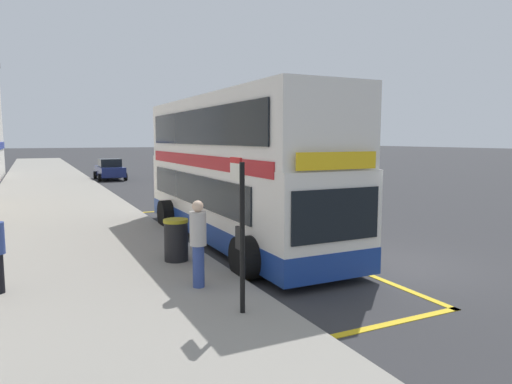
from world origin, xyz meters
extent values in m
plane|color=#333335|center=(0.00, 32.00, 0.00)|extent=(260.00, 260.00, 0.00)
cube|color=gray|center=(-7.00, 32.00, 0.07)|extent=(6.00, 76.00, 0.14)
cube|color=white|center=(-2.45, 4.32, 1.35)|extent=(2.43, 10.57, 2.30)
cube|color=white|center=(-2.45, 4.32, 3.45)|extent=(2.41, 10.36, 1.90)
cube|color=navy|center=(-2.45, 4.32, 0.50)|extent=(2.45, 10.59, 0.60)
cube|color=#B2191E|center=(-2.45, 4.32, 2.52)|extent=(2.46, 9.72, 0.36)
cube|color=black|center=(-3.69, 4.72, 1.65)|extent=(0.04, 8.46, 0.90)
cube|color=black|center=(-3.69, 4.32, 3.50)|extent=(0.04, 9.30, 1.00)
cube|color=black|center=(-2.45, -0.99, 1.60)|extent=(2.14, 0.04, 1.10)
cube|color=yellow|center=(-2.45, -0.99, 2.72)|extent=(1.95, 0.04, 0.36)
cylinder|color=black|center=(-3.76, 0.51, 0.50)|extent=(0.56, 1.00, 1.00)
cylinder|color=black|center=(-1.14, 0.51, 0.50)|extent=(0.56, 1.00, 1.00)
cylinder|color=black|center=(-3.76, 7.22, 0.50)|extent=(0.56, 1.00, 1.00)
cylinder|color=black|center=(-1.14, 7.22, 0.50)|extent=(0.56, 1.00, 1.00)
cube|color=gold|center=(-3.92, 4.12, 0.01)|extent=(0.16, 14.08, 0.01)
cube|color=gold|center=(-1.07, 4.12, 0.01)|extent=(0.16, 14.08, 0.01)
cube|color=gold|center=(-2.50, -2.85, 0.01)|extent=(3.01, 0.16, 0.01)
cube|color=gold|center=(-2.50, 11.08, 0.01)|extent=(3.01, 0.16, 0.01)
cylinder|color=black|center=(-4.84, -1.57, 1.46)|extent=(0.09, 0.09, 2.63)
cube|color=silver|center=(-4.84, -1.32, 2.59)|extent=(0.05, 0.42, 0.30)
cube|color=red|center=(-4.84, -1.32, 2.79)|extent=(0.05, 0.42, 0.10)
cube|color=black|center=(-4.84, -1.47, 1.44)|extent=(0.06, 0.28, 0.40)
cube|color=navy|center=(-10.16, 34.17, 2.60)|extent=(0.08, 7.93, 0.56)
cube|color=navy|center=(-2.62, 28.26, 0.66)|extent=(1.76, 4.20, 0.72)
cube|color=black|center=(-2.62, 28.16, 1.32)|extent=(1.52, 1.90, 0.60)
cylinder|color=black|center=(-3.55, 29.56, 0.30)|extent=(0.22, 0.60, 0.60)
cylinder|color=black|center=(-1.68, 29.56, 0.30)|extent=(0.22, 0.60, 0.60)
cylinder|color=black|center=(-3.55, 26.95, 0.30)|extent=(0.22, 0.60, 0.60)
cylinder|color=black|center=(-1.68, 26.95, 0.30)|extent=(0.22, 0.60, 0.60)
cube|color=#B2B5BA|center=(4.89, 24.89, 0.66)|extent=(1.76, 4.20, 0.72)
cube|color=black|center=(4.89, 24.79, 1.32)|extent=(1.52, 1.90, 0.60)
cylinder|color=black|center=(3.95, 26.20, 0.30)|extent=(0.22, 0.60, 0.60)
cylinder|color=black|center=(5.82, 26.20, 0.30)|extent=(0.22, 0.60, 0.60)
cylinder|color=black|center=(3.95, 23.59, 0.30)|extent=(0.22, 0.60, 0.60)
cylinder|color=black|center=(5.82, 23.59, 0.30)|extent=(0.22, 0.60, 0.60)
cylinder|color=#33478C|center=(-5.07, 0.10, 0.57)|extent=(0.24, 0.24, 0.87)
cylinder|color=#B7B2AD|center=(-5.07, 0.10, 1.35)|extent=(0.34, 0.34, 0.69)
sphere|color=beige|center=(-5.07, 0.10, 1.81)|extent=(0.23, 0.23, 0.23)
cylinder|color=black|center=(-4.89, 2.31, 0.62)|extent=(0.59, 0.59, 0.96)
cylinder|color=#A5991E|center=(-4.89, 2.31, 1.14)|extent=(0.62, 0.62, 0.08)
camera|label=1|loc=(-8.03, -8.66, 3.17)|focal=32.34mm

